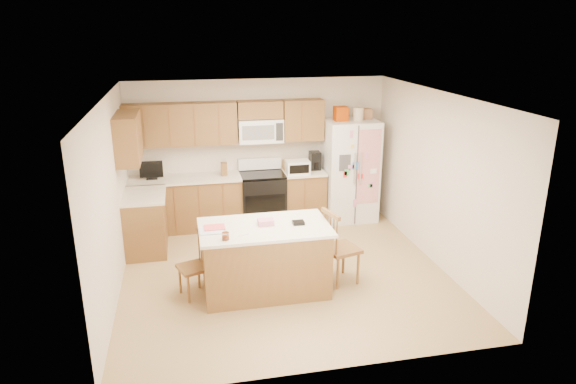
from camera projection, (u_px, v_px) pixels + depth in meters
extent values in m
plane|color=tan|center=(284.00, 271.00, 7.36)|extent=(4.50, 4.50, 0.00)
cube|color=beige|center=(259.00, 151.00, 9.06)|extent=(4.50, 0.10, 2.50)
cube|color=beige|center=(330.00, 260.00, 4.88)|extent=(4.50, 0.10, 2.50)
cube|color=beige|center=(111.00, 200.00, 6.53)|extent=(0.10, 4.50, 2.50)
cube|color=beige|center=(436.00, 179.00, 7.40)|extent=(0.10, 4.50, 2.50)
cube|color=white|center=(284.00, 96.00, 6.58)|extent=(4.50, 4.50, 0.04)
cube|color=brown|center=(186.00, 204.00, 8.78)|extent=(1.87, 0.60, 0.88)
cube|color=brown|center=(303.00, 197.00, 9.18)|extent=(0.72, 0.60, 0.88)
cube|color=brown|center=(146.00, 224.00, 7.93)|extent=(0.60, 0.95, 0.88)
cube|color=beige|center=(185.00, 179.00, 8.63)|extent=(1.87, 0.64, 0.04)
cube|color=beige|center=(303.00, 172.00, 9.02)|extent=(0.72, 0.64, 0.04)
cube|color=beige|center=(144.00, 195.00, 7.79)|extent=(0.64, 0.95, 0.04)
cube|color=brown|center=(181.00, 124.00, 8.48)|extent=(1.85, 0.33, 0.70)
cube|color=brown|center=(303.00, 120.00, 8.88)|extent=(0.70, 0.33, 0.70)
cube|color=brown|center=(260.00, 109.00, 8.67)|extent=(0.76, 0.33, 0.29)
cube|color=brown|center=(128.00, 138.00, 7.48)|extent=(0.33, 0.95, 0.70)
cube|color=brown|center=(144.00, 128.00, 8.21)|extent=(0.02, 0.01, 0.66)
cube|color=brown|center=(150.00, 213.00, 8.38)|extent=(0.02, 0.01, 0.84)
cube|color=brown|center=(170.00, 127.00, 8.29)|extent=(0.02, 0.01, 0.66)
cube|color=brown|center=(175.00, 211.00, 8.46)|extent=(0.02, 0.01, 0.84)
cube|color=brown|center=(195.00, 126.00, 8.36)|extent=(0.02, 0.01, 0.66)
cube|color=brown|center=(200.00, 209.00, 8.54)|extent=(0.02, 0.01, 0.84)
cube|color=brown|center=(219.00, 125.00, 8.44)|extent=(0.01, 0.01, 0.66)
cube|color=brown|center=(224.00, 208.00, 8.61)|extent=(0.01, 0.01, 0.84)
cube|color=brown|center=(302.00, 122.00, 8.71)|extent=(0.01, 0.01, 0.66)
cube|color=brown|center=(305.00, 202.00, 8.89)|extent=(0.01, 0.01, 0.84)
cube|color=white|center=(260.00, 130.00, 8.76)|extent=(0.76, 0.38, 0.40)
cube|color=slate|center=(258.00, 133.00, 8.57)|extent=(0.54, 0.01, 0.24)
cube|color=#262626|center=(280.00, 132.00, 8.63)|extent=(0.12, 0.01, 0.30)
cube|color=brown|center=(224.00, 169.00, 8.72)|extent=(0.10, 0.14, 0.22)
cube|color=black|center=(152.00, 178.00, 8.54)|extent=(0.18, 0.12, 0.02)
cube|color=black|center=(151.00, 169.00, 8.49)|extent=(0.38, 0.03, 0.28)
cube|color=#B76C09|center=(294.00, 165.00, 9.04)|extent=(0.35, 0.22, 0.18)
cube|color=white|center=(298.00, 167.00, 8.82)|extent=(0.40, 0.28, 0.23)
cube|color=black|center=(299.00, 169.00, 8.69)|extent=(0.34, 0.01, 0.15)
cube|color=black|center=(315.00, 161.00, 9.07)|extent=(0.18, 0.22, 0.32)
cylinder|color=black|center=(316.00, 165.00, 9.02)|extent=(0.12, 0.12, 0.12)
cube|color=black|center=(262.00, 200.00, 9.02)|extent=(0.76, 0.64, 0.88)
cube|color=black|center=(266.00, 207.00, 8.72)|extent=(0.68, 0.01, 0.42)
cube|color=black|center=(262.00, 174.00, 8.87)|extent=(0.76, 0.64, 0.03)
cube|color=white|center=(260.00, 163.00, 9.07)|extent=(0.76, 0.10, 0.20)
cube|color=white|center=(350.00, 170.00, 9.12)|extent=(0.90, 0.75, 1.80)
cube|color=#4C4C4C|center=(357.00, 176.00, 8.77)|extent=(0.02, 0.01, 1.75)
cube|color=silver|center=(355.00, 168.00, 8.69)|extent=(0.02, 0.03, 0.55)
cube|color=silver|center=(360.00, 168.00, 8.71)|extent=(0.02, 0.03, 0.55)
cube|color=#3F3F44|center=(345.00, 163.00, 8.65)|extent=(0.20, 0.01, 0.28)
cube|color=#D84C59|center=(368.00, 167.00, 8.76)|extent=(0.42, 0.01, 1.30)
cube|color=#A23400|center=(341.00, 114.00, 8.77)|extent=(0.22, 0.22, 0.24)
cylinder|color=#C8B38E|center=(358.00, 114.00, 8.78)|extent=(0.18, 0.18, 0.22)
cube|color=#966745|center=(366.00, 114.00, 8.94)|extent=(0.18, 0.20, 0.18)
cube|color=brown|center=(265.00, 260.00, 6.72)|extent=(1.60, 0.90, 0.88)
cube|color=beige|center=(264.00, 228.00, 6.58)|extent=(1.68, 0.98, 0.04)
cylinder|color=#A23400|center=(226.00, 237.00, 6.15)|extent=(0.08, 0.08, 0.06)
cylinder|color=white|center=(225.00, 236.00, 6.15)|extent=(0.09, 0.09, 0.09)
cube|color=#CC6790|center=(266.00, 222.00, 6.61)|extent=(0.20, 0.15, 0.07)
cube|color=black|center=(298.00, 223.00, 6.63)|extent=(0.15, 0.12, 0.04)
cube|color=white|center=(212.00, 231.00, 6.40)|extent=(0.30, 0.24, 0.01)
cube|color=#D84C4C|center=(215.00, 227.00, 6.48)|extent=(0.26, 0.20, 0.01)
cylinder|color=white|center=(244.00, 235.00, 6.28)|extent=(0.14, 0.05, 0.01)
cube|color=brown|center=(193.00, 268.00, 6.60)|extent=(0.46, 0.47, 0.04)
cylinder|color=brown|center=(180.00, 280.00, 6.71)|extent=(0.03, 0.03, 0.38)
cylinder|color=brown|center=(189.00, 290.00, 6.47)|extent=(0.03, 0.03, 0.38)
cylinder|color=brown|center=(199.00, 275.00, 6.85)|extent=(0.03, 0.03, 0.38)
cylinder|color=brown|center=(208.00, 284.00, 6.61)|extent=(0.03, 0.03, 0.38)
cylinder|color=brown|center=(199.00, 245.00, 6.71)|extent=(0.02, 0.02, 0.42)
cylinder|color=brown|center=(201.00, 247.00, 6.65)|extent=(0.02, 0.02, 0.42)
cylinder|color=brown|center=(203.00, 249.00, 6.60)|extent=(0.02, 0.02, 0.42)
cylinder|color=brown|center=(205.00, 251.00, 6.55)|extent=(0.02, 0.02, 0.42)
cylinder|color=brown|center=(207.00, 253.00, 6.49)|extent=(0.02, 0.02, 0.42)
cube|color=brown|center=(202.00, 234.00, 6.53)|extent=(0.16, 0.34, 0.04)
cube|color=brown|center=(250.00, 244.00, 7.31)|extent=(0.38, 0.36, 0.04)
cylinder|color=brown|center=(260.00, 252.00, 7.53)|extent=(0.03, 0.03, 0.38)
cylinder|color=brown|center=(240.00, 254.00, 7.48)|extent=(0.03, 0.03, 0.38)
cylinder|color=brown|center=(262.00, 260.00, 7.28)|extent=(0.03, 0.03, 0.38)
cylinder|color=brown|center=(241.00, 262.00, 7.23)|extent=(0.03, 0.03, 0.38)
cylinder|color=brown|center=(261.00, 232.00, 7.13)|extent=(0.02, 0.02, 0.42)
cylinder|color=brown|center=(256.00, 233.00, 7.11)|extent=(0.02, 0.02, 0.42)
cylinder|color=brown|center=(251.00, 233.00, 7.10)|extent=(0.02, 0.02, 0.42)
cylinder|color=brown|center=(247.00, 233.00, 7.09)|extent=(0.02, 0.02, 0.42)
cylinder|color=brown|center=(242.00, 234.00, 7.08)|extent=(0.02, 0.02, 0.42)
cube|color=brown|center=(251.00, 219.00, 7.04)|extent=(0.35, 0.04, 0.04)
cube|color=brown|center=(341.00, 249.00, 6.95)|extent=(0.53, 0.54, 0.05)
cylinder|color=brown|center=(358.00, 269.00, 6.94)|extent=(0.04, 0.04, 0.46)
cylinder|color=brown|center=(343.00, 258.00, 7.25)|extent=(0.04, 0.04, 0.46)
cylinder|color=brown|center=(338.00, 273.00, 6.80)|extent=(0.04, 0.04, 0.46)
cylinder|color=brown|center=(324.00, 263.00, 7.11)|extent=(0.04, 0.04, 0.46)
cylinder|color=brown|center=(337.00, 236.00, 6.65)|extent=(0.02, 0.02, 0.51)
cylinder|color=brown|center=(333.00, 234.00, 6.71)|extent=(0.02, 0.02, 0.51)
cylinder|color=brown|center=(330.00, 232.00, 6.78)|extent=(0.02, 0.02, 0.51)
cylinder|color=brown|center=(327.00, 230.00, 6.85)|extent=(0.02, 0.02, 0.51)
cylinder|color=brown|center=(324.00, 228.00, 6.92)|extent=(0.02, 0.02, 0.51)
cube|color=brown|center=(331.00, 214.00, 6.70)|extent=(0.15, 0.42, 0.05)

